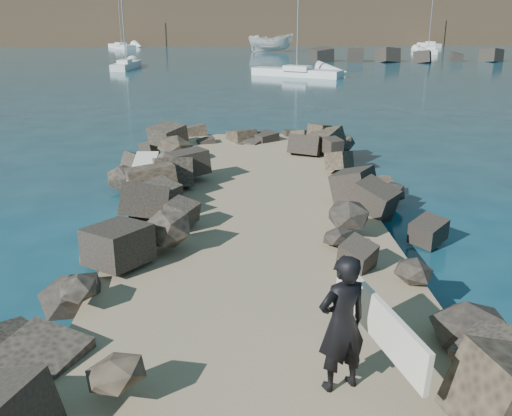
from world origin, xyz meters
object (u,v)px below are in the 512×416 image
Objects in this scene: surfboard_resting at (142,177)px; sailboat_a at (126,65)px; boat_imported at (271,43)px; surfer_with_board at (347,323)px.

surfboard_resting is 0.30× the size of sailboat_a.
boat_imported is at bearing 59.54° from sailboat_a.
sailboat_a is at bearing 103.28° from surfer_with_board.
sailboat_a is (-16.19, -27.52, -0.93)m from boat_imported.
surfer_with_board reaches higher than surfboard_resting.
boat_imported reaches higher than surfboard_resting.
boat_imported is at bearing 87.41° from surfer_with_board.
surfboard_resting is at bearing -179.53° from boat_imported.
surfboard_resting is 0.38× the size of boat_imported.
surfboard_resting is at bearing -79.06° from sailboat_a.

